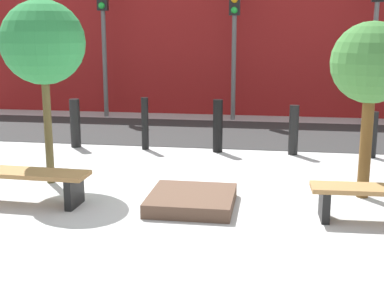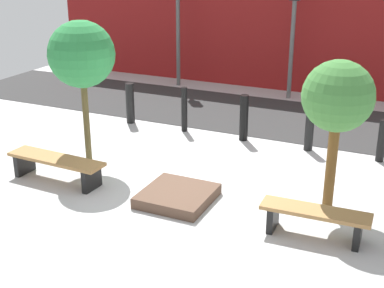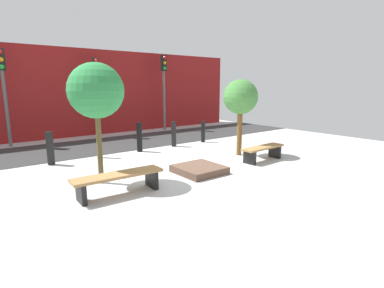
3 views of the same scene
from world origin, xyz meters
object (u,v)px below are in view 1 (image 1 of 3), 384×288
(traffic_light_mid_west, at_px, (234,27))
(bollard_left, at_px, (145,124))
(bollard_far_right, at_px, (373,135))
(traffic_light_west, at_px, (103,24))
(planter_bed, at_px, (192,200))
(traffic_light_mid_east, at_px, (376,19))
(bollard_center, at_px, (218,126))
(tree_behind_left_bench, at_px, (43,44))
(bench_left, at_px, (21,179))
(bench_right, at_px, (376,197))
(bollard_far_left, at_px, (75,123))
(bollard_right, at_px, (294,130))
(tree_behind_right_bench, at_px, (371,65))

(traffic_light_mid_west, bearing_deg, bollard_left, -111.13)
(bollard_far_right, xyz_separation_m, traffic_light_west, (-6.44, 3.80, 2.06))
(planter_bed, bearing_deg, traffic_light_mid_west, 90.00)
(traffic_light_mid_east, bearing_deg, bollard_left, -142.61)
(bollard_center, bearing_deg, traffic_light_mid_west, 90.00)
(bollard_far_right, bearing_deg, tree_behind_left_bench, -154.61)
(bench_left, bearing_deg, planter_bed, 6.96)
(tree_behind_left_bench, relative_size, traffic_light_mid_west, 0.81)
(bench_right, bearing_deg, bench_left, 177.82)
(bollard_left, xyz_separation_m, bollard_center, (1.47, 0.00, -0.01))
(bollard_center, relative_size, traffic_light_mid_east, 0.27)
(bollard_far_left, xyz_separation_m, traffic_light_west, (-0.57, 3.80, 2.01))
(bench_left, relative_size, bollard_right, 2.04)
(bollard_far_right, bearing_deg, bench_left, -146.43)
(traffic_light_west, height_order, traffic_light_mid_east, traffic_light_mid_east)
(traffic_light_mid_west, xyz_separation_m, traffic_light_mid_east, (3.50, 0.00, 0.20))
(bench_left, distance_m, bollard_far_left, 3.58)
(planter_bed, relative_size, bollard_right, 1.24)
(traffic_light_west, bearing_deg, bollard_far_right, -30.54)
(bench_left, bearing_deg, traffic_light_mid_west, 74.11)
(bollard_right, distance_m, bollard_far_right, 1.47)
(planter_bed, distance_m, traffic_light_mid_west, 7.50)
(traffic_light_mid_west, distance_m, traffic_light_mid_east, 3.51)
(bench_left, relative_size, tree_behind_left_bench, 0.69)
(bench_right, xyz_separation_m, traffic_light_mid_east, (1.11, 7.34, 2.29))
(traffic_light_mid_west, bearing_deg, bollard_far_left, -127.70)
(traffic_light_mid_west, bearing_deg, bench_left, -108.08)
(traffic_light_mid_east, bearing_deg, bench_right, -98.59)
(bollard_left, bearing_deg, tree_behind_left_bench, -110.11)
(bench_left, relative_size, bollard_far_left, 1.98)
(tree_behind_left_bench, height_order, traffic_light_mid_west, traffic_light_mid_west)
(bollard_right, height_order, bollard_far_right, bollard_right)
(planter_bed, xyz_separation_m, bollard_right, (1.47, 3.34, 0.39))
(bench_right, height_order, bollard_center, bollard_center)
(bollard_left, height_order, traffic_light_west, traffic_light_west)
(bollard_far_left, bearing_deg, traffic_light_mid_west, 52.30)
(bollard_far_left, height_order, bollard_center, bollard_center)
(tree_behind_right_bench, distance_m, bollard_left, 4.82)
(bollard_far_right, bearing_deg, bench_right, -98.70)
(bench_right, bearing_deg, tree_behind_right_bench, 87.82)
(tree_behind_right_bench, height_order, traffic_light_mid_west, traffic_light_mid_west)
(tree_behind_right_bench, xyz_separation_m, bollard_right, (-0.93, 2.53, -1.43))
(bollard_right, distance_m, traffic_light_west, 6.57)
(tree_behind_left_bench, height_order, bollard_right, tree_behind_left_bench)
(bollard_far_left, relative_size, bollard_left, 0.94)
(bollard_far_left, relative_size, bollard_center, 0.95)
(bollard_center, bearing_deg, bench_right, -55.91)
(bench_left, distance_m, traffic_light_mid_west, 7.99)
(bollard_right, height_order, traffic_light_west, traffic_light_west)
(bench_right, bearing_deg, bollard_far_left, 144.25)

